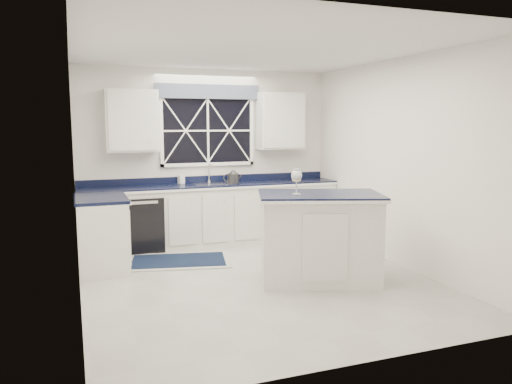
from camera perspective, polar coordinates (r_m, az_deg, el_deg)
name	(u,v)px	position (r m, az deg, el deg)	size (l,w,h in m)	color
ground	(257,280)	(6.08, 0.10, -10.02)	(4.50, 4.50, 0.00)	#A2A29E
back_wall	(207,156)	(7.95, -5.57, 4.11)	(4.00, 0.10, 2.70)	silver
base_cabinets	(195,218)	(7.54, -7.01, -3.02)	(3.99, 1.60, 0.90)	white
countertop	(213,185)	(7.70, -4.96, 0.78)	(3.98, 0.64, 0.04)	black
dishwasher	(141,223)	(7.57, -12.98, -3.43)	(0.60, 0.58, 0.82)	black
window	(208,126)	(7.89, -5.53, 7.57)	(1.65, 0.09, 1.26)	black
upper_cabinets	(210,121)	(7.77, -5.30, 8.08)	(3.10, 0.34, 0.90)	white
faucet	(209,172)	(7.87, -5.35, 2.24)	(0.05, 0.20, 0.30)	silver
island	(319,237)	(5.97, 7.25, -5.15)	(1.61, 1.26, 1.05)	white
rug	(179,261)	(6.93, -8.83, -7.77)	(1.54, 1.12, 0.02)	#A1A19D
kettle	(233,177)	(7.77, -2.64, 1.74)	(0.30, 0.22, 0.21)	#2D2E30
wine_glass	(297,177)	(5.74, 4.66, 1.74)	(0.12, 0.12, 0.29)	silver
soap_bottle	(181,177)	(7.80, -8.55, 1.65)	(0.08, 0.09, 0.19)	silver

